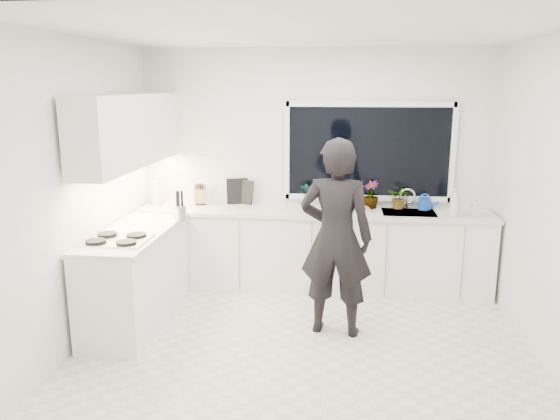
# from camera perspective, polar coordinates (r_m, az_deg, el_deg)

# --- Properties ---
(floor) EXTENTS (4.00, 3.50, 0.02)m
(floor) POSITION_cam_1_polar(r_m,az_deg,el_deg) (5.07, 2.45, -13.99)
(floor) COLOR beige
(floor) RESTS_ON ground
(wall_back) EXTENTS (4.00, 0.02, 2.70)m
(wall_back) POSITION_cam_1_polar(r_m,az_deg,el_deg) (6.35, 3.72, 4.42)
(wall_back) COLOR white
(wall_back) RESTS_ON ground
(wall_left) EXTENTS (0.02, 3.50, 2.70)m
(wall_left) POSITION_cam_1_polar(r_m,az_deg,el_deg) (5.16, -20.27, 1.68)
(wall_left) COLOR white
(wall_left) RESTS_ON ground
(wall_right) EXTENTS (0.02, 3.50, 2.70)m
(wall_right) POSITION_cam_1_polar(r_m,az_deg,el_deg) (4.91, 26.69, 0.57)
(wall_right) COLOR white
(wall_right) RESTS_ON ground
(ceiling) EXTENTS (4.00, 3.50, 0.02)m
(ceiling) POSITION_cam_1_polar(r_m,az_deg,el_deg) (4.55, 2.80, 18.28)
(ceiling) COLOR white
(ceiling) RESTS_ON wall_back
(window) EXTENTS (1.80, 0.02, 1.00)m
(window) POSITION_cam_1_polar(r_m,az_deg,el_deg) (6.29, 9.23, 6.04)
(window) COLOR black
(window) RESTS_ON wall_back
(base_cabinets_back) EXTENTS (3.92, 0.58, 0.88)m
(base_cabinets_back) POSITION_cam_1_polar(r_m,az_deg,el_deg) (6.25, 3.46, -4.28)
(base_cabinets_back) COLOR white
(base_cabinets_back) RESTS_ON floor
(base_cabinets_left) EXTENTS (0.58, 1.60, 0.88)m
(base_cabinets_left) POSITION_cam_1_polar(r_m,az_deg,el_deg) (5.56, -14.78, -6.89)
(base_cabinets_left) COLOR white
(base_cabinets_left) RESTS_ON floor
(countertop_back) EXTENTS (3.94, 0.62, 0.04)m
(countertop_back) POSITION_cam_1_polar(r_m,az_deg,el_deg) (6.12, 3.51, -0.19)
(countertop_back) COLOR silver
(countertop_back) RESTS_ON base_cabinets_back
(countertop_left) EXTENTS (0.62, 1.60, 0.04)m
(countertop_left) POSITION_cam_1_polar(r_m,az_deg,el_deg) (5.43, -15.05, -2.31)
(countertop_left) COLOR silver
(countertop_left) RESTS_ON base_cabinets_left
(upper_cabinets) EXTENTS (0.34, 2.10, 0.70)m
(upper_cabinets) POSITION_cam_1_polar(r_m,az_deg,el_deg) (5.64, -15.46, 8.03)
(upper_cabinets) COLOR white
(upper_cabinets) RESTS_ON wall_left
(sink) EXTENTS (0.58, 0.42, 0.14)m
(sink) POSITION_cam_1_polar(r_m,az_deg,el_deg) (6.17, 13.29, -0.69)
(sink) COLOR silver
(sink) RESTS_ON countertop_back
(faucet) EXTENTS (0.03, 0.03, 0.22)m
(faucet) POSITION_cam_1_polar(r_m,az_deg,el_deg) (6.33, 13.16, 1.14)
(faucet) COLOR silver
(faucet) RESTS_ON countertop_back
(stovetop) EXTENTS (0.56, 0.48, 0.03)m
(stovetop) POSITION_cam_1_polar(r_m,az_deg,el_deg) (5.12, -16.70, -2.93)
(stovetop) COLOR black
(stovetop) RESTS_ON countertop_left
(person) EXTENTS (0.72, 0.52, 1.84)m
(person) POSITION_cam_1_polar(r_m,az_deg,el_deg) (5.02, 5.86, -2.93)
(person) COLOR black
(person) RESTS_ON floor
(pizza_tray) EXTENTS (0.46, 0.37, 0.03)m
(pizza_tray) POSITION_cam_1_polar(r_m,az_deg,el_deg) (6.09, 7.52, -0.01)
(pizza_tray) COLOR silver
(pizza_tray) RESTS_ON countertop_back
(pizza) EXTENTS (0.42, 0.33, 0.01)m
(pizza) POSITION_cam_1_polar(r_m,az_deg,el_deg) (6.08, 7.52, 0.14)
(pizza) COLOR red
(pizza) RESTS_ON pizza_tray
(watering_can) EXTENTS (0.14, 0.14, 0.13)m
(watering_can) POSITION_cam_1_polar(r_m,az_deg,el_deg) (6.33, 14.87, 0.62)
(watering_can) COLOR #1240AC
(watering_can) RESTS_ON countertop_back
(paper_towel_roll) EXTENTS (0.14, 0.14, 0.26)m
(paper_towel_roll) POSITION_cam_1_polar(r_m,az_deg,el_deg) (6.55, -12.80, 1.72)
(paper_towel_roll) COLOR silver
(paper_towel_roll) RESTS_ON countertop_back
(knife_block) EXTENTS (0.14, 0.12, 0.22)m
(knife_block) POSITION_cam_1_polar(r_m,az_deg,el_deg) (6.44, -8.32, 1.54)
(knife_block) COLOR #997347
(knife_block) RESTS_ON countertop_back
(utensil_crock) EXTENTS (0.16, 0.16, 0.16)m
(utensil_crock) POSITION_cam_1_polar(r_m,az_deg,el_deg) (5.71, -10.39, -0.30)
(utensil_crock) COLOR #B8B8BD
(utensil_crock) RESTS_ON countertop_left
(picture_frame_large) EXTENTS (0.21, 0.11, 0.28)m
(picture_frame_large) POSITION_cam_1_polar(r_m,az_deg,el_deg) (6.42, -3.71, 1.89)
(picture_frame_large) COLOR black
(picture_frame_large) RESTS_ON countertop_back
(picture_frame_small) EXTENTS (0.24, 0.09, 0.30)m
(picture_frame_small) POSITION_cam_1_polar(r_m,az_deg,el_deg) (6.44, -4.48, 1.99)
(picture_frame_small) COLOR black
(picture_frame_small) RESTS_ON countertop_back
(herb_plants) EXTENTS (1.28, 0.30, 0.32)m
(herb_plants) POSITION_cam_1_polar(r_m,az_deg,el_deg) (6.25, 9.05, 1.52)
(herb_plants) COLOR #26662D
(herb_plants) RESTS_ON countertop_back
(soap_bottles) EXTENTS (0.35, 0.16, 0.31)m
(soap_bottles) POSITION_cam_1_polar(r_m,az_deg,el_deg) (6.07, 18.30, 0.60)
(soap_bottles) COLOR #D8BF66
(soap_bottles) RESTS_ON countertop_back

